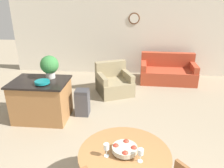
# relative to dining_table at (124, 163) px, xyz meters

# --- Properties ---
(wall_back) EXTENTS (8.00, 0.09, 2.70)m
(wall_back) POSITION_rel_dining_table_xyz_m (-0.16, 5.30, 0.77)
(wall_back) COLOR silver
(wall_back) RESTS_ON ground_plane
(dining_table) EXTENTS (1.18, 1.18, 0.75)m
(dining_table) POSITION_rel_dining_table_xyz_m (0.00, 0.00, 0.00)
(dining_table) COLOR #9E6B3D
(dining_table) RESTS_ON ground_plane
(fruit_bowl) EXTENTS (0.32, 0.32, 0.12)m
(fruit_bowl) POSITION_rel_dining_table_xyz_m (0.00, 0.00, 0.23)
(fruit_bowl) COLOR #B7B29E
(fruit_bowl) RESTS_ON dining_table
(wine_glass_left) EXTENTS (0.07, 0.07, 0.18)m
(wine_glass_left) POSITION_rel_dining_table_xyz_m (-0.22, -0.08, 0.30)
(wine_glass_left) COLOR silver
(wine_glass_left) RESTS_ON dining_table
(wine_glass_right) EXTENTS (0.07, 0.07, 0.18)m
(wine_glass_right) POSITION_rel_dining_table_xyz_m (0.19, -0.14, 0.30)
(wine_glass_right) COLOR silver
(wine_glass_right) RESTS_ON dining_table
(kitchen_island) EXTENTS (1.21, 0.90, 0.90)m
(kitchen_island) POSITION_rel_dining_table_xyz_m (-1.92, 1.96, -0.13)
(kitchen_island) COLOR #9E6B3D
(kitchen_island) RESTS_ON ground_plane
(teal_bowl) EXTENTS (0.30, 0.30, 0.08)m
(teal_bowl) POSITION_rel_dining_table_xyz_m (-1.77, 1.78, 0.37)
(teal_bowl) COLOR #147A7F
(teal_bowl) RESTS_ON kitchen_island
(potted_plant) EXTENTS (0.40, 0.40, 0.51)m
(potted_plant) POSITION_rel_dining_table_xyz_m (-1.74, 2.18, 0.61)
(potted_plant) COLOR beige
(potted_plant) RESTS_ON kitchen_island
(trash_bin) EXTENTS (0.31, 0.30, 0.62)m
(trash_bin) POSITION_rel_dining_table_xyz_m (-1.06, 2.20, -0.27)
(trash_bin) COLOR #47474C
(trash_bin) RESTS_ON ground_plane
(couch) EXTENTS (1.75, 0.99, 0.88)m
(couch) POSITION_rel_dining_table_xyz_m (1.22, 4.60, -0.28)
(couch) COLOR #B24228
(couch) RESTS_ON ground_plane
(armchair) EXTENTS (1.19, 1.20, 0.85)m
(armchair) POSITION_rel_dining_table_xyz_m (-0.44, 3.53, -0.29)
(armchair) COLOR #998966
(armchair) RESTS_ON ground_plane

